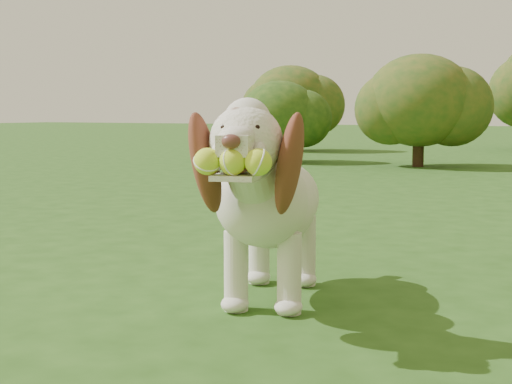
% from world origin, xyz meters
% --- Properties ---
extents(ground, '(80.00, 80.00, 0.00)m').
position_xyz_m(ground, '(0.00, 0.00, 0.00)').
color(ground, '#244A15').
rests_on(ground, ground).
extents(dog, '(0.68, 1.30, 0.86)m').
position_xyz_m(dog, '(-0.50, -0.17, 0.46)').
color(dog, silver).
rests_on(dog, ground).
extents(shrub_a, '(1.26, 1.26, 1.30)m').
position_xyz_m(shrub_a, '(-4.13, 7.56, 0.77)').
color(shrub_a, '#382314').
rests_on(shrub_a, ground).
extents(shrub_b, '(1.59, 1.59, 1.65)m').
position_xyz_m(shrub_b, '(-1.90, 7.62, 0.97)').
color(shrub_b, '#382314').
rests_on(shrub_b, ground).
extents(shrub_e, '(1.70, 1.70, 1.76)m').
position_xyz_m(shrub_e, '(-5.40, 10.70, 1.04)').
color(shrub_e, '#382314').
rests_on(shrub_e, ground).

